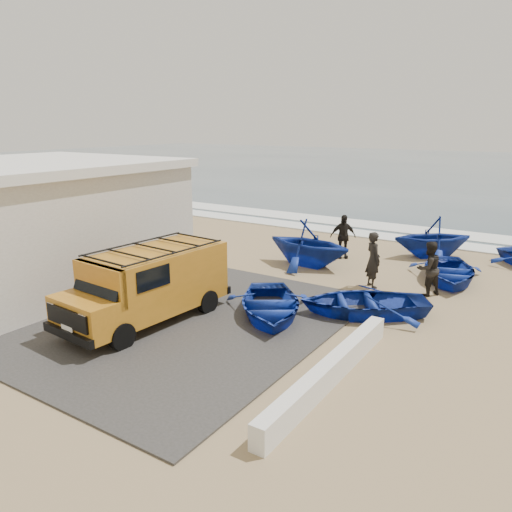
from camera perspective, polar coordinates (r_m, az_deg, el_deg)
The scene contains 16 objects.
ground at distance 16.26m, azimuth -3.23°, elevation -5.20°, with size 160.00×160.00×0.00m, color #9E845B.
slab at distance 16.10m, azimuth -13.27°, elevation -5.70°, with size 12.00×10.00×0.05m, color #3E3C39.
ocean at distance 69.10m, azimuth 25.75°, elevation 8.84°, with size 180.00×88.00×0.01m, color #385166.
surf_line at distance 26.51m, azimuth 12.30°, elevation 2.48°, with size 180.00×1.60×0.06m, color white.
surf_wash at distance 28.81m, azimuth 14.09°, elevation 3.33°, with size 180.00×2.20×0.04m, color white.
building at distance 19.81m, azimuth -24.79°, elevation 3.59°, with size 8.40×9.40×4.30m.
parapet at distance 11.44m, azimuth 8.46°, elevation -12.92°, with size 0.35×6.00×0.55m, color silver.
van at distance 14.66m, azimuth -12.12°, elevation -2.96°, with size 2.35×5.20×2.18m.
boat_near_left at distance 14.85m, azimuth 1.57°, elevation -5.58°, with size 2.65×3.71×0.77m, color #13309D.
boat_near_right at distance 15.38m, azimuth 12.18°, elevation -5.15°, with size 2.73×3.82×0.79m, color #13309D.
boat_mid_left at distance 20.12m, azimuth 5.99°, elevation 1.50°, with size 3.10×3.59×1.89m, color #13309D.
boat_mid_right at distance 19.43m, azimuth 21.13°, elevation -1.62°, with size 2.67×3.74×0.78m, color #13309D.
boat_far_left at distance 22.65m, azimuth 19.54°, elevation 2.08°, with size 2.91×3.37×1.78m, color #13309D.
fisherman_front at distance 17.83m, azimuth 13.24°, elevation -0.42°, with size 0.72×0.47×1.98m, color black.
fisherman_middle at distance 17.53m, azimuth 19.11°, elevation -1.36°, with size 0.90×0.70×1.84m, color black.
fisherman_back at distance 21.51m, azimuth 9.90°, elevation 2.22°, with size 1.10×0.46×1.88m, color black.
Camera 1 is at (9.08, -12.27, 5.59)m, focal length 35.00 mm.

